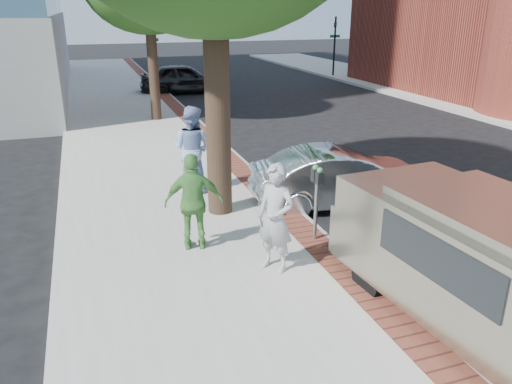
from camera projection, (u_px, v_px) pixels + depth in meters
name	position (u px, v px, depth m)	size (l,w,h in m)	color
ground	(277.00, 250.00, 9.51)	(120.00, 120.00, 0.00)	black
sidewalk	(144.00, 148.00, 16.12)	(5.00, 60.00, 0.15)	#9E9991
brick_strip	(210.00, 140.00, 16.76)	(0.60, 60.00, 0.01)	brown
curb	(220.00, 141.00, 16.89)	(0.10, 60.00, 0.15)	gray
signal_near	(153.00, 46.00, 28.50)	(0.70, 0.15, 3.80)	black
signal_far	(335.00, 42.00, 32.04)	(0.70, 0.15, 3.80)	black
parking_meter	(317.00, 188.00, 9.25)	(0.12, 0.32, 1.47)	gray
person_gray	(276.00, 218.00, 8.21)	(0.68, 0.45, 1.86)	#9A9A9E
person_officer	(192.00, 149.00, 11.91)	(1.00, 0.78, 2.05)	#87A0D1
person_green	(194.00, 202.00, 8.97)	(1.06, 0.44, 1.80)	#529443
sedan_silver	(341.00, 177.00, 11.47)	(1.42, 4.08, 1.35)	#BABEC2
bg_car	(184.00, 78.00, 26.56)	(1.85, 4.60, 1.57)	black
van	(493.00, 267.00, 6.70)	(2.42, 5.40, 1.94)	gray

